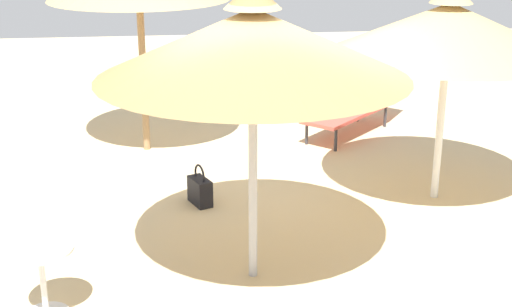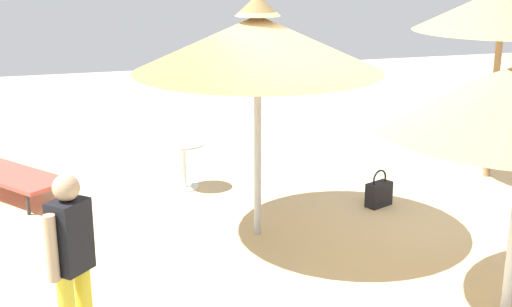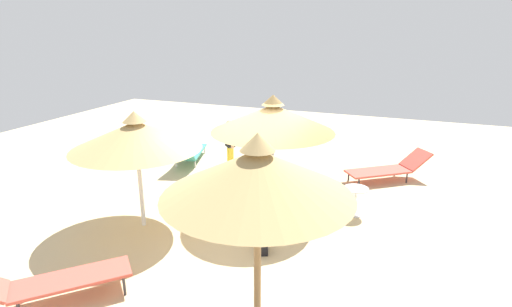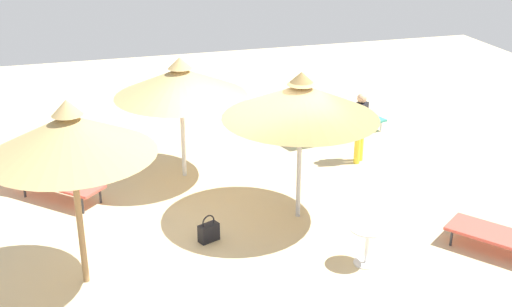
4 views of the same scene
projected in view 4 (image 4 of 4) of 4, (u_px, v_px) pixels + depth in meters
ground at (252, 214)px, 12.03m from camera, size 24.00×24.00×0.10m
parasol_umbrella_center at (181, 82)px, 12.75m from camera, size 2.61×2.61×2.47m
parasol_umbrella_edge at (301, 101)px, 11.04m from camera, size 2.68×2.68×2.68m
parasol_umbrella_near_left at (70, 135)px, 9.04m from camera, size 2.38×2.38×2.87m
lounge_chair_front at (339, 123)px, 15.41m from camera, size 1.33×2.43×0.76m
lounge_chair_far_left at (49, 178)px, 12.44m from camera, size 1.97×2.01×0.76m
person_standing_far_right at (360, 124)px, 13.83m from camera, size 0.36×0.37×1.53m
handbag at (209, 232)px, 10.99m from camera, size 0.29×0.38×0.48m
side_table_round at (367, 239)px, 10.24m from camera, size 0.55×0.55×0.63m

